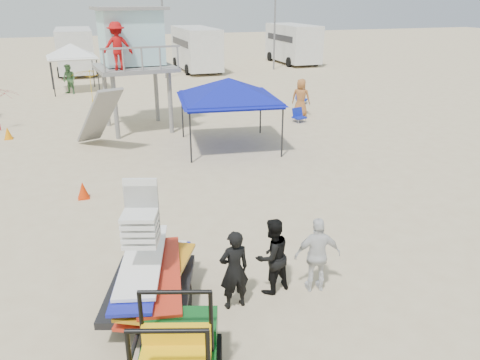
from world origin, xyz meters
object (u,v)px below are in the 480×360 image
object	(u,v)px
canopy_blue	(229,82)
man_left	(234,270)
lifeguard_tower	(130,42)
surf_trailer	(148,269)

from	to	relation	value
canopy_blue	man_left	bearing A→B (deg)	-106.93
lifeguard_tower	canopy_blue	size ratio (longest dim) A/B	1.29
surf_trailer	canopy_blue	world-z (taller)	canopy_blue
surf_trailer	lifeguard_tower	size ratio (longest dim) A/B	0.57
surf_trailer	man_left	distance (m)	1.56
surf_trailer	lifeguard_tower	world-z (taller)	lifeguard_tower
surf_trailer	canopy_blue	bearing A→B (deg)	64.55
surf_trailer	canopy_blue	distance (m)	10.52
man_left	lifeguard_tower	size ratio (longest dim) A/B	0.32
lifeguard_tower	canopy_blue	bearing A→B (deg)	-51.30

